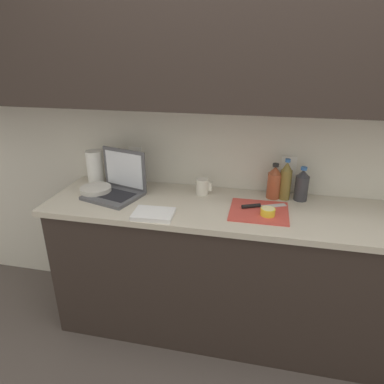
# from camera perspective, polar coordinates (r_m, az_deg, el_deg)

# --- Properties ---
(ground_plane) EXTENTS (12.00, 12.00, 0.00)m
(ground_plane) POSITION_cam_1_polar(r_m,az_deg,el_deg) (2.50, 8.85, -21.56)
(ground_plane) COLOR #564C47
(ground_plane) RESTS_ON ground
(wall_back) EXTENTS (5.20, 0.38, 2.60)m
(wall_back) POSITION_cam_1_polar(r_m,az_deg,el_deg) (2.02, 12.06, 17.34)
(wall_back) COLOR silver
(wall_back) RESTS_ON ground_plane
(counter_unit) EXTENTS (2.46, 0.59, 0.89)m
(counter_unit) POSITION_cam_1_polar(r_m,az_deg,el_deg) (2.21, 10.19, -13.07)
(counter_unit) COLOR #332823
(counter_unit) RESTS_ON ground_plane
(laptop) EXTENTS (0.38, 0.34, 0.28)m
(laptop) POSITION_cam_1_polar(r_m,az_deg,el_deg) (2.17, -12.27, 1.16)
(laptop) COLOR #515156
(laptop) RESTS_ON counter_unit
(cutting_board) EXTENTS (0.32, 0.30, 0.01)m
(cutting_board) POSITION_cam_1_polar(r_m,az_deg,el_deg) (1.96, 11.09, -3.17)
(cutting_board) COLOR #D1473D
(cutting_board) RESTS_ON counter_unit
(knife) EXTENTS (0.26, 0.13, 0.02)m
(knife) POSITION_cam_1_polar(r_m,az_deg,el_deg) (1.99, 10.68, -2.33)
(knife) COLOR silver
(knife) RESTS_ON cutting_board
(lemon_half_cut) EXTENTS (0.08, 0.08, 0.04)m
(lemon_half_cut) POSITION_cam_1_polar(r_m,az_deg,el_deg) (1.90, 12.52, -3.22)
(lemon_half_cut) COLOR yellow
(lemon_half_cut) RESTS_ON cutting_board
(bottle_green_soda) EXTENTS (0.08, 0.08, 0.21)m
(bottle_green_soda) POSITION_cam_1_polar(r_m,az_deg,el_deg) (2.14, 17.82, 1.07)
(bottle_green_soda) COLOR #333338
(bottle_green_soda) RESTS_ON counter_unit
(bottle_oil_tall) EXTENTS (0.07, 0.07, 0.25)m
(bottle_oil_tall) POSITION_cam_1_polar(r_m,az_deg,el_deg) (2.12, 15.34, 1.79)
(bottle_oil_tall) COLOR olive
(bottle_oil_tall) RESTS_ON counter_unit
(bottle_water_clear) EXTENTS (0.08, 0.08, 0.22)m
(bottle_water_clear) POSITION_cam_1_polar(r_m,az_deg,el_deg) (2.12, 13.52, 1.55)
(bottle_water_clear) COLOR #A34C2D
(bottle_water_clear) RESTS_ON counter_unit
(measuring_cup) EXTENTS (0.10, 0.08, 0.10)m
(measuring_cup) POSITION_cam_1_polar(r_m,az_deg,el_deg) (2.14, 1.74, 0.90)
(measuring_cup) COLOR silver
(measuring_cup) RESTS_ON counter_unit
(bowl_white) EXTENTS (0.19, 0.19, 0.05)m
(bowl_white) POSITION_cam_1_polar(r_m,az_deg,el_deg) (2.23, -15.73, 0.24)
(bowl_white) COLOR beige
(bowl_white) RESTS_ON counter_unit
(paper_towel_roll) EXTENTS (0.11, 0.11, 0.22)m
(paper_towel_roll) POSITION_cam_1_polar(r_m,az_deg,el_deg) (2.39, -15.83, 4.03)
(paper_towel_roll) COLOR white
(paper_towel_roll) RESTS_ON counter_unit
(dish_towel) EXTENTS (0.23, 0.17, 0.02)m
(dish_towel) POSITION_cam_1_polar(r_m,az_deg,el_deg) (1.88, -6.43, -3.67)
(dish_towel) COLOR white
(dish_towel) RESTS_ON counter_unit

